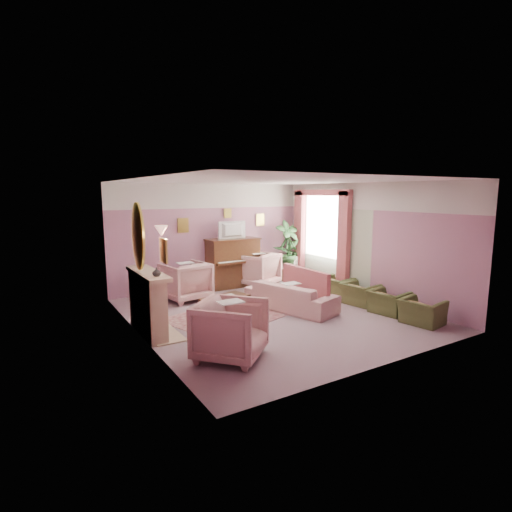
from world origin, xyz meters
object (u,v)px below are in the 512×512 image
olive_chair_a (422,308)px  side_table (290,267)px  television (233,229)px  floral_armchair_right (257,268)px  olive_chair_c (360,290)px  coffee_table (225,307)px  olive_chair_b (389,298)px  piano (233,263)px  floral_armchair_front (231,327)px  sofa (291,291)px  floral_armchair_left (186,279)px  olive_chair_d (336,284)px

olive_chair_a → side_table: size_ratio=1.09×
television → floral_armchair_right: bearing=-19.9°
television → floral_armchair_right: television is taller
floral_armchair_right → olive_chair_c: size_ratio=1.33×
coffee_table → olive_chair_b: size_ratio=1.31×
floral_armchair_right → olive_chair_a: bearing=-77.1°
coffee_table → olive_chair_c: size_ratio=1.31×
piano → olive_chair_b: 4.28m
television → floral_armchair_front: bearing=-118.8°
piano → coffee_table: size_ratio=1.40×
floral_armchair_front → side_table: size_ratio=1.46×
sofa → floral_armchair_right: floral_armchair_right is taller
olive_chair_b → olive_chair_c: same height
floral_armchair_left → floral_armchair_front: size_ratio=1.00×
floral_armchair_front → side_table: floral_armchair_front is taller
floral_armchair_right → floral_armchair_front: bearing=-126.4°
olive_chair_b → side_table: 3.91m
coffee_table → olive_chair_a: 3.91m
olive_chair_b → olive_chair_a: bearing=-90.0°
coffee_table → olive_chair_d: (3.12, 0.10, 0.11)m
sofa → side_table: sofa is taller
floral_armchair_right → side_table: (1.27, 0.23, -0.16)m
floral_armchair_right → side_table: size_ratio=1.46×
floral_armchair_right → olive_chair_a: 4.61m
olive_chair_d → sofa: bearing=-168.8°
piano → floral_armchair_front: piano is taller
television → olive_chair_d: 3.06m
olive_chair_d → side_table: (0.24, 2.26, 0.02)m
olive_chair_a → olive_chair_c: same height
piano → olive_chair_a: 5.05m
sofa → olive_chair_d: size_ratio=2.69×
floral_armchair_left → side_table: bearing=9.9°
sofa → floral_armchair_left: size_ratio=2.02×
olive_chair_b → olive_chair_c: (0.00, 0.82, 0.00)m
floral_armchair_front → olive_chair_c: size_ratio=1.33×
piano → coffee_table: piano is taller
television → floral_armchair_right: (0.62, -0.22, -1.09)m
floral_armchair_front → side_table: 5.96m
coffee_table → olive_chair_d: size_ratio=1.31×
piano → television: size_ratio=1.75×
side_table → sofa: bearing=-125.6°
floral_armchair_front → olive_chair_c: bearing=16.0°
floral_armchair_right → coffee_table: bearing=-134.5°
floral_armchair_front → olive_chair_d: floral_armchair_front is taller
olive_chair_b → side_table: side_table is taller
coffee_table → olive_chair_a: (3.12, -2.36, 0.11)m
floral_armchair_front → olive_chair_b: bearing=4.5°
coffee_table → olive_chair_d: olive_chair_d is taller
floral_armchair_right → olive_chair_c: bearing=-70.1°
olive_chair_c → olive_chair_d: size_ratio=1.00×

